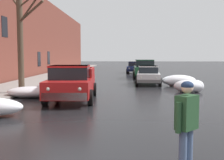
% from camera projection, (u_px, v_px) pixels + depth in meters
% --- Properties ---
extents(left_sidewalk_slab, '(3.32, 80.00, 0.13)m').
position_uv_depth(left_sidewalk_slab, '(29.00, 83.00, 22.27)').
color(left_sidewalk_slab, gray).
rests_on(left_sidewalk_slab, ground).
extents(brick_townhouse_facade, '(0.63, 80.00, 8.95)m').
position_uv_depth(brick_townhouse_facade, '(0.00, 26.00, 21.97)').
color(brick_townhouse_facade, brown).
rests_on(brick_townhouse_facade, ground).
extents(snow_bank_near_corner_left, '(2.52, 1.46, 0.75)m').
position_uv_depth(snow_bank_near_corner_left, '(34.00, 92.00, 15.04)').
color(snow_bank_near_corner_left, white).
rests_on(snow_bank_near_corner_left, ground).
extents(snow_bank_along_left_kerb, '(2.44, 1.40, 0.81)m').
position_uv_depth(snow_bank_along_left_kerb, '(179.00, 81.00, 20.44)').
color(snow_bank_along_left_kerb, white).
rests_on(snow_bank_along_left_kerb, ground).
extents(snow_bank_mid_block_left, '(1.74, 1.09, 0.86)m').
position_uv_depth(snow_bank_mid_block_left, '(76.00, 73.00, 28.58)').
color(snow_bank_mid_block_left, white).
rests_on(snow_bank_mid_block_left, ground).
extents(snow_bank_near_corner_right, '(1.79, 1.22, 0.75)m').
position_uv_depth(snow_bank_near_corner_right, '(190.00, 86.00, 17.06)').
color(snow_bank_near_corner_right, white).
rests_on(snow_bank_near_corner_right, ground).
extents(bare_tree_second_along_sidewalk, '(2.94, 3.13, 6.66)m').
position_uv_depth(bare_tree_second_along_sidewalk, '(21.00, 31.00, 15.72)').
color(bare_tree_second_along_sidewalk, '#4C3D2D').
rests_on(bare_tree_second_along_sidewalk, ground).
extents(pickup_truck_red_approaching_near_lane, '(2.42, 5.18, 1.76)m').
position_uv_depth(pickup_truck_red_approaching_near_lane, '(72.00, 83.00, 13.91)').
color(pickup_truck_red_approaching_near_lane, red).
rests_on(pickup_truck_red_approaching_near_lane, ground).
extents(sedan_white_parked_kerbside_close, '(2.06, 3.95, 1.42)m').
position_uv_depth(sedan_white_parked_kerbside_close, '(148.00, 75.00, 21.54)').
color(sedan_white_parked_kerbside_close, silver).
rests_on(sedan_white_parked_kerbside_close, ground).
extents(suv_green_parked_kerbside_mid, '(2.18, 4.85, 1.82)m').
position_uv_depth(suv_green_parked_kerbside_mid, '(144.00, 68.00, 27.37)').
color(suv_green_parked_kerbside_mid, '#1E5633').
rests_on(suv_green_parked_kerbside_mid, ground).
extents(sedan_darkblue_parked_far_down_block, '(2.12, 3.99, 1.42)m').
position_uv_depth(sedan_darkblue_parked_far_down_block, '(134.00, 67.00, 35.40)').
color(sedan_darkblue_parked_far_down_block, navy).
rests_on(sedan_darkblue_parked_far_down_block, ground).
extents(pedestrian_with_coffee, '(0.53, 0.56, 1.76)m').
position_uv_depth(pedestrian_with_coffee, '(186.00, 120.00, 5.24)').
color(pedestrian_with_coffee, slate).
rests_on(pedestrian_with_coffee, ground).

